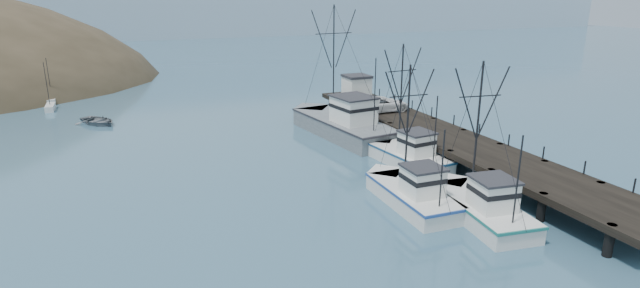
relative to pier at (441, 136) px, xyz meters
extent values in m
plane|color=#30546C|center=(-14.00, -16.00, -1.69)|extent=(400.00, 400.00, 0.00)
cube|color=black|center=(0.00, 0.00, 0.06)|extent=(6.00, 44.00, 0.50)
cylinder|color=black|center=(-2.60, -20.00, -0.69)|extent=(0.56, 0.56, 2.00)
cylinder|color=black|center=(-2.60, -15.00, -0.69)|extent=(0.56, 0.56, 2.00)
cylinder|color=black|center=(2.60, -15.00, -0.69)|extent=(0.56, 0.56, 2.00)
cylinder|color=black|center=(-2.60, -10.00, -0.69)|extent=(0.56, 0.56, 2.00)
cylinder|color=black|center=(2.60, -10.00, -0.69)|extent=(0.56, 0.56, 2.00)
cylinder|color=black|center=(-2.60, -5.00, -0.69)|extent=(0.56, 0.56, 2.00)
cylinder|color=black|center=(2.60, -5.00, -0.69)|extent=(0.56, 0.56, 2.00)
cylinder|color=black|center=(-2.60, 0.00, -0.69)|extent=(0.56, 0.56, 2.00)
cylinder|color=black|center=(2.60, 0.00, -0.69)|extent=(0.56, 0.56, 2.00)
cylinder|color=black|center=(-2.60, 5.00, -0.69)|extent=(0.56, 0.56, 2.00)
cylinder|color=black|center=(2.60, 5.00, -0.69)|extent=(0.56, 0.56, 2.00)
cylinder|color=black|center=(-2.60, 10.00, -0.69)|extent=(0.56, 0.56, 2.00)
cylinder|color=black|center=(2.60, 10.00, -0.69)|extent=(0.56, 0.56, 2.00)
cylinder|color=black|center=(-2.60, 15.00, -0.69)|extent=(0.56, 0.56, 2.00)
cylinder|color=black|center=(2.60, 15.00, -0.69)|extent=(0.56, 0.56, 2.00)
cylinder|color=black|center=(-2.60, 20.00, -0.69)|extent=(0.56, 0.56, 2.00)
cylinder|color=black|center=(2.60, 20.00, -0.69)|extent=(0.56, 0.56, 2.00)
cube|color=#9EB2C6|center=(-4.00, 154.00, -1.69)|extent=(360.00, 40.00, 26.00)
cube|color=silver|center=(-54.00, 169.00, -1.69)|extent=(180.00, 25.00, 18.00)
cube|color=silver|center=(-41.25, 48.46, -1.39)|extent=(1.00, 3.50, 0.90)
cylinder|color=black|center=(-41.25, 48.46, 1.51)|extent=(0.08, 0.08, 6.00)
cube|color=silver|center=(-36.07, 34.22, -1.39)|extent=(1.00, 3.50, 0.90)
cylinder|color=black|center=(-36.07, 34.22, 1.51)|extent=(0.08, 0.08, 6.00)
cube|color=silver|center=(-36.26, 39.04, -1.39)|extent=(1.00, 3.50, 0.90)
cylinder|color=black|center=(-36.26, 39.04, 1.51)|extent=(0.08, 0.08, 6.00)
cube|color=silver|center=(-34.37, 49.45, -1.39)|extent=(1.00, 3.50, 0.90)
cylinder|color=black|center=(-34.37, 49.45, 1.51)|extent=(0.08, 0.08, 6.00)
cube|color=silver|center=(-6.03, -13.20, -1.24)|extent=(4.45, 9.00, 1.60)
cube|color=silver|center=(-5.48, -8.92, -1.24)|extent=(3.35, 3.35, 1.60)
cube|color=#18635C|center=(-6.03, -13.20, -0.54)|extent=(4.54, 9.23, 0.18)
cube|color=silver|center=(-6.18, -14.30, 0.51)|extent=(2.65, 2.72, 1.90)
cube|color=#26262B|center=(-6.18, -14.30, 1.54)|extent=(2.88, 2.96, 0.16)
cylinder|color=black|center=(-5.86, -11.88, 4.13)|extent=(0.14, 0.14, 9.15)
cylinder|color=black|center=(-6.46, -16.50, 2.30)|extent=(0.10, 0.10, 5.49)
cube|color=silver|center=(-9.04, -9.59, -1.24)|extent=(3.56, 8.39, 1.60)
cube|color=silver|center=(-8.94, -5.44, -1.24)|extent=(3.35, 3.35, 1.60)
cube|color=navy|center=(-9.04, -9.59, -0.54)|extent=(3.63, 8.60, 0.18)
cube|color=silver|center=(-9.07, -10.65, 0.51)|extent=(2.40, 2.40, 1.90)
cube|color=#26262B|center=(-9.07, -10.65, 1.54)|extent=(2.61, 2.62, 0.16)
cylinder|color=black|center=(-9.01, -8.31, 3.87)|extent=(0.14, 0.14, 8.62)
cylinder|color=black|center=(-9.12, -12.78, 2.14)|extent=(0.10, 0.10, 5.17)
cube|color=silver|center=(-4.67, -1.78, -1.24)|extent=(4.28, 8.92, 1.60)
cube|color=silver|center=(-5.17, 2.49, -1.24)|extent=(3.29, 3.29, 1.60)
cube|color=navy|center=(-4.67, -1.78, -0.54)|extent=(4.37, 9.15, 0.18)
cube|color=silver|center=(-4.54, -2.88, 0.51)|extent=(2.58, 2.68, 1.90)
cube|color=#26262B|center=(-4.54, -2.88, 1.54)|extent=(2.80, 2.92, 0.16)
cylinder|color=black|center=(-4.82, -0.47, 4.15)|extent=(0.14, 0.14, 9.18)
cylinder|color=black|center=(-4.29, -5.06, 2.31)|extent=(0.10, 0.10, 5.51)
cube|color=slate|center=(-5.97, 8.82, -0.94)|extent=(6.64, 14.48, 2.20)
cube|color=slate|center=(-6.89, 15.74, -0.94)|extent=(4.81, 4.81, 2.20)
cube|color=#232127|center=(-5.97, 8.82, 0.06)|extent=(6.79, 14.85, 0.18)
cube|color=silver|center=(-5.73, 7.04, 1.46)|extent=(3.88, 4.35, 2.60)
cube|color=#26262B|center=(-5.73, 7.04, 2.84)|extent=(4.22, 4.74, 0.16)
cylinder|color=black|center=(-6.25, 10.95, 5.95)|extent=(0.14, 0.14, 11.58)
cylinder|color=black|center=(-5.26, 3.49, 3.63)|extent=(0.10, 0.10, 6.95)
cube|color=silver|center=(0.03, 18.00, 1.56)|extent=(2.80, 3.00, 2.50)
cube|color=#26262B|center=(0.03, 18.00, 2.96)|extent=(3.00, 3.20, 0.30)
imported|color=silver|center=(-0.81, 9.75, 1.14)|extent=(6.12, 3.02, 1.67)
imported|color=slate|center=(-30.22, 24.13, -1.69)|extent=(6.03, 6.41, 1.08)
camera|label=1|loc=(-27.60, -37.47, 12.81)|focal=28.00mm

